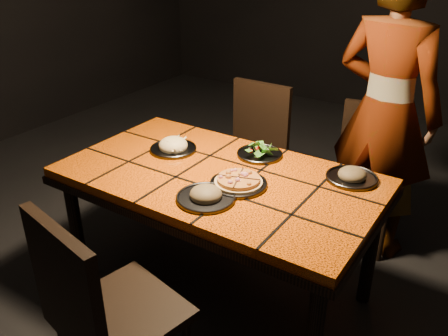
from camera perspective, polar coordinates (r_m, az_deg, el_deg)
The scene contains 11 objects.
room_shell at distance 2.17m, azimuth -0.72°, elevation 17.24°, with size 6.04×7.04×3.08m.
dining_table at distance 2.44m, azimuth -0.61°, elevation -2.33°, with size 1.62×0.92×0.75m.
chair_near at distance 1.94m, azimuth -14.80°, elevation -16.08°, with size 0.53×0.53×0.99m.
chair_far_left at distance 3.25m, azimuth 3.46°, elevation 2.88°, with size 0.43×0.43×0.95m.
chair_far_right at distance 3.15m, azimuth 16.92°, elevation 0.27°, with size 0.47×0.47×0.90m.
diner at distance 2.95m, azimuth 18.86°, elevation 6.31°, with size 0.66×0.43×1.80m, color brown.
plate_pizza at distance 2.29m, azimuth 1.75°, elevation -1.74°, with size 0.30×0.30×0.04m.
plate_pasta at distance 2.67m, azimuth -6.13°, elevation 2.57°, with size 0.26×0.26×0.09m.
plate_salad at distance 2.60m, azimuth 4.32°, elevation 2.01°, with size 0.25×0.25×0.07m.
plate_mushroom_a at distance 2.17m, azimuth -2.19°, elevation -3.25°, with size 0.28×0.28×0.09m.
plate_mushroom_b at distance 2.42m, azimuth 15.16°, elevation -0.87°, with size 0.26×0.26×0.08m.
Camera 1 is at (1.20, -1.77, 1.85)m, focal length 38.00 mm.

